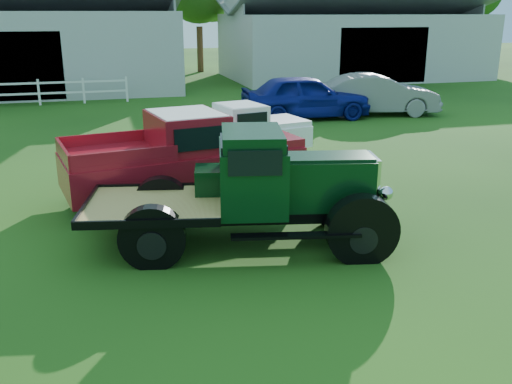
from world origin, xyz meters
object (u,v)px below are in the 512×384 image
object	(u,v)px
red_pickup	(183,155)
misc_car_grey	(376,94)
misc_car_blue	(305,97)
vintage_flatbed	(246,189)
white_pickup	(238,133)

from	to	relation	value
red_pickup	misc_car_grey	xyz separation A→B (m)	(9.58, 9.06, -0.18)
misc_car_blue	red_pickup	bearing A→B (deg)	147.95
red_pickup	vintage_flatbed	bearing A→B (deg)	-87.70
vintage_flatbed	red_pickup	bearing A→B (deg)	114.07
white_pickup	misc_car_grey	bearing A→B (deg)	26.00
white_pickup	misc_car_blue	bearing A→B (deg)	41.57
misc_car_blue	vintage_flatbed	bearing A→B (deg)	158.16
misc_car_grey	white_pickup	bearing A→B (deg)	141.87
white_pickup	misc_car_grey	world-z (taller)	misc_car_grey
vintage_flatbed	misc_car_blue	xyz separation A→B (m)	(5.69, 12.14, -0.20)
misc_car_blue	misc_car_grey	size ratio (longest dim) A/B	1.02
vintage_flatbed	misc_car_grey	size ratio (longest dim) A/B	1.08
misc_car_blue	misc_car_grey	bearing A→B (deg)	-85.45
white_pickup	vintage_flatbed	bearing A→B (deg)	-114.73
red_pickup	misc_car_blue	xyz separation A→B (m)	(6.37, 8.99, -0.13)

